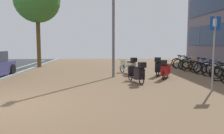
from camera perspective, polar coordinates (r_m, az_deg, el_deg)
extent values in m
cube|color=brown|center=(6.87, 17.01, -9.39)|extent=(14.40, 40.00, 0.05)
cube|color=#635966|center=(20.60, 25.13, 7.58)|extent=(0.10, 0.12, 1.82)
cube|color=#635966|center=(23.15, 21.79, 7.48)|extent=(0.10, 0.12, 1.82)
torus|color=black|center=(11.61, 25.80, -1.80)|extent=(0.66, 0.35, 0.69)
cylinder|color=black|center=(11.60, 26.79, -0.73)|extent=(0.14, 0.09, 0.55)
cylinder|color=black|center=(11.63, 26.39, -1.94)|extent=(0.24, 0.13, 0.08)
cylinder|color=black|center=(11.59, 26.20, -0.59)|extent=(0.16, 0.09, 0.51)
cube|color=black|center=(11.57, 26.61, 0.82)|extent=(0.24, 0.17, 0.06)
torus|color=black|center=(12.40, 25.34, -1.36)|extent=(0.65, 0.31, 0.67)
cylinder|color=#31642F|center=(12.42, 27.06, -0.30)|extent=(0.29, 0.14, 0.59)
cylinder|color=#31642F|center=(12.40, 26.23, -0.38)|extent=(0.14, 0.08, 0.54)
cylinder|color=#31642F|center=(12.39, 26.90, 0.92)|extent=(0.36, 0.17, 0.08)
cylinder|color=#31642F|center=(12.42, 25.87, -1.48)|extent=(0.23, 0.11, 0.07)
cylinder|color=#31642F|center=(12.38, 25.70, -0.26)|extent=(0.16, 0.08, 0.49)
cube|color=black|center=(12.37, 26.07, 1.03)|extent=(0.24, 0.16, 0.06)
torus|color=black|center=(13.08, 23.64, -0.87)|extent=(0.67, 0.36, 0.70)
torus|color=black|center=(13.13, 26.50, -0.97)|extent=(0.67, 0.36, 0.70)
cylinder|color=navy|center=(13.08, 25.41, 0.17)|extent=(0.31, 0.17, 0.62)
cylinder|color=navy|center=(13.07, 24.54, 0.10)|extent=(0.14, 0.09, 0.56)
cylinder|color=navy|center=(13.05, 25.23, 1.39)|extent=(0.38, 0.20, 0.08)
cylinder|color=navy|center=(13.09, 24.18, -0.99)|extent=(0.24, 0.13, 0.08)
cylinder|color=navy|center=(13.06, 24.01, 0.23)|extent=(0.16, 0.09, 0.51)
cylinder|color=navy|center=(13.09, 26.30, 0.24)|extent=(0.15, 0.09, 0.56)
cube|color=black|center=(13.04, 24.38, 1.50)|extent=(0.24, 0.17, 0.06)
cylinder|color=#ADADB2|center=(13.06, 26.11, 1.68)|extent=(0.22, 0.45, 0.02)
torus|color=black|center=(13.75, 21.86, -0.39)|extent=(0.69, 0.43, 0.75)
torus|color=black|center=(13.72, 24.70, -0.52)|extent=(0.69, 0.43, 0.75)
cylinder|color=navy|center=(13.70, 23.61, 0.65)|extent=(0.31, 0.19, 0.66)
cylinder|color=navy|center=(13.72, 22.75, 0.59)|extent=(0.14, 0.10, 0.60)
cylinder|color=navy|center=(13.68, 23.43, 1.90)|extent=(0.38, 0.23, 0.09)
cylinder|color=navy|center=(13.75, 22.40, -0.52)|extent=(0.24, 0.15, 0.08)
cylinder|color=navy|center=(13.72, 22.22, 0.72)|extent=(0.16, 0.11, 0.55)
cylinder|color=navy|center=(13.69, 24.50, 0.72)|extent=(0.15, 0.10, 0.60)
cube|color=black|center=(13.69, 22.58, 2.00)|extent=(0.24, 0.19, 0.06)
cylinder|color=#ADADB2|center=(13.67, 24.30, 2.18)|extent=(0.25, 0.43, 0.02)
torus|color=black|center=(14.43, 20.79, -0.07)|extent=(0.72, 0.37, 0.75)
torus|color=black|center=(14.45, 23.52, -0.17)|extent=(0.72, 0.37, 0.75)
cylinder|color=navy|center=(14.42, 22.47, 0.95)|extent=(0.32, 0.17, 0.66)
cylinder|color=navy|center=(14.41, 21.65, 0.88)|extent=(0.15, 0.09, 0.60)
cylinder|color=navy|center=(14.40, 22.30, 2.13)|extent=(0.40, 0.20, 0.09)
cylinder|color=navy|center=(14.44, 21.31, -0.19)|extent=(0.26, 0.13, 0.08)
cylinder|color=navy|center=(14.41, 21.13, 1.00)|extent=(0.17, 0.09, 0.55)
cylinder|color=navy|center=(14.43, 23.32, 1.02)|extent=(0.15, 0.09, 0.60)
cube|color=black|center=(14.39, 21.48, 2.22)|extent=(0.24, 0.17, 0.06)
cylinder|color=#ADADB2|center=(14.40, 23.14, 2.40)|extent=(0.21, 0.45, 0.02)
torus|color=black|center=(14.99, 18.87, 0.13)|extent=(0.69, 0.26, 0.70)
torus|color=black|center=(15.07, 21.19, 0.07)|extent=(0.69, 0.26, 0.70)
cylinder|color=#BF8519|center=(15.01, 20.30, 1.05)|extent=(0.30, 0.12, 0.62)
cylinder|color=#BF8519|center=(14.99, 19.60, 0.98)|extent=(0.14, 0.07, 0.56)
cylinder|color=#BF8519|center=(14.99, 20.15, 2.11)|extent=(0.37, 0.14, 0.08)
cylinder|color=#BF8519|center=(15.01, 19.31, 0.03)|extent=(0.24, 0.09, 0.08)
cylinder|color=#BF8519|center=(14.98, 19.16, 1.08)|extent=(0.16, 0.07, 0.51)
cylinder|color=#BF8519|center=(15.04, 21.02, 1.12)|extent=(0.14, 0.07, 0.56)
cube|color=black|center=(14.96, 19.46, 2.19)|extent=(0.24, 0.15, 0.06)
cylinder|color=#ADADB2|center=(15.01, 20.86, 2.37)|extent=(0.15, 0.47, 0.02)
torus|color=black|center=(15.75, 18.01, 0.44)|extent=(0.69, 0.33, 0.71)
torus|color=black|center=(15.76, 20.27, 0.36)|extent=(0.69, 0.33, 0.71)
cylinder|color=#B5B6B4|center=(15.73, 19.40, 1.32)|extent=(0.30, 0.15, 0.62)
cylinder|color=#B5B6B4|center=(15.73, 18.72, 1.26)|extent=(0.14, 0.08, 0.57)
cylinder|color=#B5B6B4|center=(15.71, 19.25, 2.34)|extent=(0.36, 0.17, 0.08)
cylinder|color=#B5B6B4|center=(15.75, 18.44, 0.34)|extent=(0.24, 0.12, 0.08)
cylinder|color=#B5B6B4|center=(15.73, 18.29, 1.36)|extent=(0.16, 0.08, 0.52)
cylinder|color=#B5B6B4|center=(15.73, 20.10, 1.38)|extent=(0.14, 0.08, 0.57)
cube|color=black|center=(15.71, 18.58, 2.42)|extent=(0.24, 0.16, 0.06)
cylinder|color=#ADADB2|center=(15.71, 19.94, 2.59)|extent=(0.20, 0.46, 0.02)
torus|color=black|center=(16.47, 16.81, 0.75)|extent=(0.69, 0.40, 0.74)
torus|color=black|center=(16.41, 19.12, 0.66)|extent=(0.69, 0.40, 0.74)
cylinder|color=#2D622F|center=(16.41, 18.22, 1.62)|extent=(0.31, 0.18, 0.65)
cylinder|color=#2D622F|center=(16.43, 17.53, 1.56)|extent=(0.14, 0.10, 0.59)
cylinder|color=#2D622F|center=(16.39, 18.07, 2.64)|extent=(0.38, 0.21, 0.09)
cylinder|color=#2D622F|center=(16.46, 17.24, 0.65)|extent=(0.24, 0.14, 0.08)
cylinder|color=#2D622F|center=(16.44, 17.09, 1.67)|extent=(0.16, 0.10, 0.54)
cylinder|color=#2D622F|center=(16.39, 18.95, 1.68)|extent=(0.15, 0.09, 0.59)
cube|color=black|center=(16.41, 17.38, 2.72)|extent=(0.24, 0.18, 0.06)
cylinder|color=#ADADB2|center=(16.37, 18.78, 2.88)|extent=(0.24, 0.44, 0.02)
torus|color=black|center=(17.23, 16.39, 1.00)|extent=(0.71, 0.39, 0.75)
torus|color=black|center=(17.17, 18.66, 0.92)|extent=(0.71, 0.39, 0.75)
cylinder|color=brown|center=(17.17, 17.78, 1.85)|extent=(0.32, 0.17, 0.66)
cylinder|color=brown|center=(17.19, 17.09, 1.79)|extent=(0.15, 0.09, 0.60)
cylinder|color=brown|center=(17.16, 17.63, 2.84)|extent=(0.39, 0.21, 0.09)
cylinder|color=brown|center=(17.22, 16.82, 0.90)|extent=(0.25, 0.14, 0.08)
cylinder|color=brown|center=(17.20, 16.66, 1.89)|extent=(0.17, 0.10, 0.55)
cylinder|color=brown|center=(17.15, 18.49, 1.91)|extent=(0.15, 0.09, 0.60)
cube|color=black|center=(17.17, 16.95, 2.92)|extent=(0.24, 0.17, 0.06)
cylinder|color=#ADADB2|center=(17.14, 18.32, 3.07)|extent=(0.23, 0.44, 0.02)
torus|color=black|center=(12.67, 5.53, -0.91)|extent=(0.28, 0.52, 0.55)
torus|color=black|center=(13.73, 2.66, -0.36)|extent=(0.28, 0.52, 0.55)
cube|color=beige|center=(13.20, 4.04, -0.73)|extent=(0.55, 0.75, 0.08)
cube|color=beige|center=(12.84, 4.99, 0.12)|extent=(0.50, 0.63, 0.47)
cube|color=black|center=(12.81, 5.00, 1.30)|extent=(0.45, 0.56, 0.06)
cylinder|color=beige|center=(13.68, 2.72, 0.76)|extent=(0.11, 0.14, 0.55)
cube|color=beige|center=(13.62, 2.88, 0.63)|extent=(0.32, 0.21, 0.54)
cylinder|color=black|center=(13.64, 2.78, 1.89)|extent=(0.48, 0.24, 0.03)
cube|color=black|center=(12.57, 5.69, 1.89)|extent=(0.37, 0.37, 0.24)
torus|color=black|center=(9.76, 7.64, -3.15)|extent=(0.19, 0.49, 0.50)
torus|color=black|center=(10.79, 4.78, -2.24)|extent=(0.19, 0.49, 0.50)
cube|color=black|center=(10.27, 6.13, -2.80)|extent=(0.46, 0.71, 0.08)
cube|color=black|center=(9.91, 7.09, -1.73)|extent=(0.43, 0.58, 0.48)
cube|color=black|center=(9.88, 7.11, -0.18)|extent=(0.38, 0.52, 0.06)
cylinder|color=black|center=(10.74, 4.85, -0.95)|extent=(0.10, 0.13, 0.50)
cube|color=black|center=(10.67, 5.01, -1.11)|extent=(0.33, 0.17, 0.49)
cylinder|color=black|center=(10.69, 4.91, 0.35)|extent=(0.51, 0.18, 0.03)
cube|color=black|center=(9.63, 7.83, 0.55)|extent=(0.35, 0.35, 0.24)
torus|color=black|center=(11.17, 13.25, -2.14)|extent=(0.26, 0.45, 0.48)
torus|color=black|center=(12.32, 14.27, -1.41)|extent=(0.26, 0.45, 0.48)
cube|color=#B31A1A|center=(11.75, 13.78, -1.86)|extent=(0.55, 0.72, 0.08)
cube|color=#B31A1A|center=(11.35, 13.48, -0.87)|extent=(0.50, 0.60, 0.49)
cube|color=black|center=(11.32, 13.51, 0.51)|extent=(0.45, 0.54, 0.06)
cylinder|color=#B31A1A|center=(12.27, 14.28, -0.32)|extent=(0.12, 0.14, 0.48)
cube|color=#B31A1A|center=(12.20, 14.22, -0.46)|extent=(0.32, 0.22, 0.48)
cylinder|color=black|center=(12.22, 14.29, 0.78)|extent=(0.48, 0.26, 0.03)
cube|color=black|center=(11.05, 13.28, 1.17)|extent=(0.38, 0.38, 0.24)
torus|color=black|center=(12.17, 11.77, -1.25)|extent=(0.32, 0.53, 0.57)
torus|color=black|center=(13.30, 12.94, -0.67)|extent=(0.32, 0.53, 0.57)
cube|color=black|center=(12.74, 12.38, -1.06)|extent=(0.56, 0.71, 0.08)
cube|color=black|center=(12.35, 12.02, -0.06)|extent=(0.51, 0.59, 0.52)
cube|color=black|center=(12.32, 12.05, 1.28)|extent=(0.45, 0.53, 0.06)
cylinder|color=black|center=(13.25, 12.95, 0.54)|extent=(0.12, 0.14, 0.57)
cube|color=black|center=(13.18, 12.88, 0.40)|extent=(0.32, 0.22, 0.57)
cylinder|color=black|center=(13.20, 12.95, 1.76)|extent=(0.47, 0.27, 0.03)
cube|color=black|center=(12.06, 11.79, 1.90)|extent=(0.38, 0.38, 0.24)
cylinder|color=black|center=(13.78, -24.53, -0.61)|extent=(0.20, 0.62, 0.62)
cylinder|color=gray|center=(8.99, 24.89, 2.99)|extent=(0.07, 0.07, 2.77)
cube|color=#1949A8|center=(9.01, 25.25, 10.20)|extent=(0.40, 0.02, 0.50)
cube|color=white|center=(8.98, 25.13, 10.41)|extent=(0.14, 0.01, 0.28)
cylinder|color=slate|center=(11.74, 0.35, 12.87)|extent=(0.14, 0.14, 6.34)
cylinder|color=brown|center=(17.72, -18.52, 6.25)|extent=(0.30, 0.30, 3.88)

